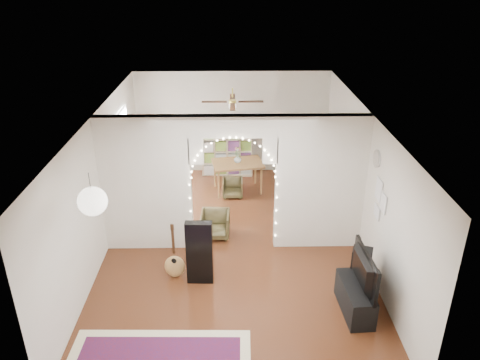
{
  "coord_description": "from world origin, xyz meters",
  "views": [
    {
      "loc": [
        -0.02,
        -8.0,
        5.15
      ],
      "look_at": [
        0.13,
        0.3,
        1.29
      ],
      "focal_mm": 35.0,
      "sensor_mm": 36.0,
      "label": 1
    }
  ],
  "objects_px": {
    "dining_table": "(238,165)",
    "dining_chair_left": "(233,188)",
    "acoustic_guitar": "(174,258)",
    "media_console": "(355,299)",
    "dining_chair_right": "(215,224)",
    "bookcase": "(227,150)",
    "floor_speaker": "(360,270)"
  },
  "relations": [
    {
      "from": "acoustic_guitar",
      "to": "dining_chair_left",
      "type": "distance_m",
      "value": 3.39
    },
    {
      "from": "dining_table",
      "to": "dining_chair_left",
      "type": "distance_m",
      "value": 0.57
    },
    {
      "from": "floor_speaker",
      "to": "dining_table",
      "type": "height_order",
      "value": "floor_speaker"
    },
    {
      "from": "dining_chair_left",
      "to": "media_console",
      "type": "bearing_deg",
      "value": -64.59
    },
    {
      "from": "acoustic_guitar",
      "to": "floor_speaker",
      "type": "distance_m",
      "value": 3.23
    },
    {
      "from": "bookcase",
      "to": "dining_chair_left",
      "type": "distance_m",
      "value": 1.41
    },
    {
      "from": "floor_speaker",
      "to": "acoustic_guitar",
      "type": "bearing_deg",
      "value": -167.13
    },
    {
      "from": "dining_chair_left",
      "to": "acoustic_guitar",
      "type": "bearing_deg",
      "value": -107.65
    },
    {
      "from": "acoustic_guitar",
      "to": "bookcase",
      "type": "relative_size",
      "value": 0.68
    },
    {
      "from": "dining_chair_right",
      "to": "media_console",
      "type": "bearing_deg",
      "value": -43.19
    },
    {
      "from": "bookcase",
      "to": "dining_table",
      "type": "relative_size",
      "value": 1.03
    },
    {
      "from": "acoustic_guitar",
      "to": "dining_chair_right",
      "type": "relative_size",
      "value": 1.57
    },
    {
      "from": "media_console",
      "to": "dining_chair_right",
      "type": "height_order",
      "value": "dining_chair_right"
    },
    {
      "from": "bookcase",
      "to": "media_console",
      "type": "bearing_deg",
      "value": -65.28
    },
    {
      "from": "dining_table",
      "to": "dining_chair_left",
      "type": "xyz_separation_m",
      "value": [
        -0.13,
        -0.31,
        -0.46
      ]
    },
    {
      "from": "floor_speaker",
      "to": "bookcase",
      "type": "bearing_deg",
      "value": 135.29
    },
    {
      "from": "acoustic_guitar",
      "to": "bookcase",
      "type": "height_order",
      "value": "bookcase"
    },
    {
      "from": "acoustic_guitar",
      "to": "dining_chair_left",
      "type": "bearing_deg",
      "value": 94.72
    },
    {
      "from": "floor_speaker",
      "to": "media_console",
      "type": "xyz_separation_m",
      "value": [
        -0.2,
        -0.54,
        -0.16
      ]
    },
    {
      "from": "floor_speaker",
      "to": "dining_chair_left",
      "type": "relative_size",
      "value": 1.68
    },
    {
      "from": "bookcase",
      "to": "floor_speaker",
      "type": "bearing_deg",
      "value": -61.33
    },
    {
      "from": "acoustic_guitar",
      "to": "floor_speaker",
      "type": "bearing_deg",
      "value": 15.02
    },
    {
      "from": "media_console",
      "to": "dining_table",
      "type": "relative_size",
      "value": 0.76
    },
    {
      "from": "bookcase",
      "to": "dining_table",
      "type": "xyz_separation_m",
      "value": [
        0.26,
        -1.02,
        -0.0
      ]
    },
    {
      "from": "dining_table",
      "to": "dining_chair_left",
      "type": "height_order",
      "value": "dining_table"
    },
    {
      "from": "bookcase",
      "to": "dining_table",
      "type": "bearing_deg",
      "value": -71.71
    },
    {
      "from": "acoustic_guitar",
      "to": "media_console",
      "type": "height_order",
      "value": "acoustic_guitar"
    },
    {
      "from": "dining_table",
      "to": "dining_chair_right",
      "type": "height_order",
      "value": "dining_table"
    },
    {
      "from": "dining_table",
      "to": "dining_chair_left",
      "type": "relative_size",
      "value": 2.68
    },
    {
      "from": "dining_chair_right",
      "to": "bookcase",
      "type": "bearing_deg",
      "value": 88.19
    },
    {
      "from": "floor_speaker",
      "to": "dining_chair_right",
      "type": "xyz_separation_m",
      "value": [
        -2.52,
        1.84,
        -0.14
      ]
    },
    {
      "from": "dining_table",
      "to": "dining_chair_left",
      "type": "bearing_deg",
      "value": -122.0
    }
  ]
}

